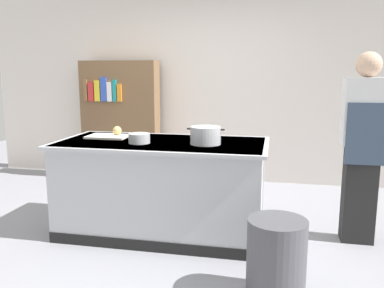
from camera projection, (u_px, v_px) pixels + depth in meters
ground_plane at (163, 232)px, 3.93m from camera, size 10.00×10.00×0.00m
back_wall at (202, 75)px, 5.68m from camera, size 6.40×0.12×3.00m
counter_island at (162, 186)px, 3.84m from camera, size 1.98×0.98×0.90m
cutting_board at (108, 136)px, 4.00m from camera, size 0.40×0.28×0.02m
onion at (117, 131)px, 4.02m from camera, size 0.09×0.09×0.09m
stock_pot at (206, 135)px, 3.62m from camera, size 0.34×0.28×0.16m
mixing_bowl at (139, 138)px, 3.67m from camera, size 0.20×0.20×0.09m
trash_bin at (276, 259)px, 2.73m from camera, size 0.41×0.41×0.57m
person_chef at (363, 144)px, 3.56m from camera, size 0.38×0.25×1.72m
bookshelf at (121, 121)px, 5.73m from camera, size 1.10×0.31×1.70m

